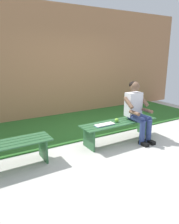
% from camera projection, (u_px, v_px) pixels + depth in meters
% --- Properties ---
extents(ground_plane, '(10.00, 7.00, 0.04)m').
position_uv_depth(ground_plane, '(99.00, 181.00, 3.11)').
color(ground_plane, beige).
extents(grass_strip, '(9.00, 2.35, 0.03)m').
position_uv_depth(grass_strip, '(42.00, 128.00, 5.23)').
color(grass_strip, '#2D6B28').
rests_on(grass_strip, ground).
extents(brick_wall, '(9.50, 0.24, 3.10)m').
position_uv_depth(brick_wall, '(50.00, 62.00, 6.00)').
color(brick_wall, '#B27A51').
rests_on(brick_wall, ground).
extents(bench_near, '(1.72, 0.47, 0.43)m').
position_uv_depth(bench_near, '(119.00, 126.00, 4.42)').
color(bench_near, '#2D6038').
rests_on(bench_near, ground).
extents(bench_far, '(1.56, 0.47, 0.43)m').
position_uv_depth(bench_far, '(2.00, 151.00, 3.30)').
color(bench_far, '#2D6038').
rests_on(bench_far, ground).
extents(person_seated, '(0.50, 0.69, 1.23)m').
position_uv_depth(person_seated, '(137.00, 109.00, 4.43)').
color(person_seated, silver).
rests_on(person_seated, ground).
extents(apple, '(0.08, 0.08, 0.08)m').
position_uv_depth(apple, '(117.00, 120.00, 4.34)').
color(apple, '#72B738').
rests_on(apple, bench_near).
extents(book_open, '(0.41, 0.17, 0.02)m').
position_uv_depth(book_open, '(105.00, 125.00, 4.16)').
color(book_open, white).
rests_on(book_open, bench_near).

